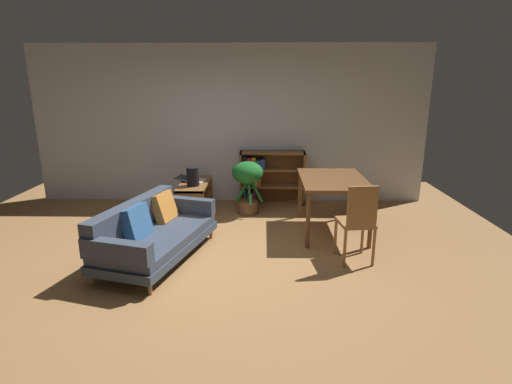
# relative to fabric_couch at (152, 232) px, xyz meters

# --- Properties ---
(ground_plane) EXTENTS (8.16, 8.16, 0.00)m
(ground_plane) POSITION_rel_fabric_couch_xyz_m (0.76, -0.18, -0.34)
(ground_plane) COLOR #9E7042
(back_wall_panel) EXTENTS (6.80, 0.10, 2.70)m
(back_wall_panel) POSITION_rel_fabric_couch_xyz_m (0.76, 2.52, 1.01)
(back_wall_panel) COLOR silver
(back_wall_panel) RESTS_ON ground_plane
(fabric_couch) EXTENTS (1.26, 1.89, 0.71)m
(fabric_couch) POSITION_rel_fabric_couch_xyz_m (0.00, 0.00, 0.00)
(fabric_couch) COLOR olive
(fabric_couch) RESTS_ON ground_plane
(media_console) EXTENTS (0.44, 1.05, 0.53)m
(media_console) POSITION_rel_fabric_couch_xyz_m (0.24, 1.69, -0.07)
(media_console) COLOR brown
(media_console) RESTS_ON ground_plane
(open_laptop) EXTENTS (0.52, 0.39, 0.07)m
(open_laptop) POSITION_rel_fabric_couch_xyz_m (0.20, 1.77, 0.21)
(open_laptop) COLOR silver
(open_laptop) RESTS_ON media_console
(desk_speaker) EXTENTS (0.19, 0.19, 0.29)m
(desk_speaker) POSITION_rel_fabric_couch_xyz_m (0.26, 1.48, 0.33)
(desk_speaker) COLOR black
(desk_speaker) RESTS_ON media_console
(potted_floor_plant) EXTENTS (0.51, 0.50, 0.86)m
(potted_floor_plant) POSITION_rel_fabric_couch_xyz_m (1.09, 1.73, 0.21)
(potted_floor_plant) COLOR brown
(potted_floor_plant) RESTS_ON ground_plane
(dining_table) EXTENTS (0.90, 1.32, 0.78)m
(dining_table) POSITION_rel_fabric_couch_xyz_m (2.32, 0.95, 0.37)
(dining_table) COLOR brown
(dining_table) RESTS_ON ground_plane
(dining_chair_near) EXTENTS (0.43, 0.45, 0.97)m
(dining_chair_near) POSITION_rel_fabric_couch_xyz_m (2.45, -0.10, 0.20)
(dining_chair_near) COLOR olive
(dining_chair_near) RESTS_ON ground_plane
(bookshelf) EXTENTS (1.12, 0.29, 0.92)m
(bookshelf) POSITION_rel_fabric_couch_xyz_m (1.41, 2.34, 0.12)
(bookshelf) COLOR brown
(bookshelf) RESTS_ON ground_plane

